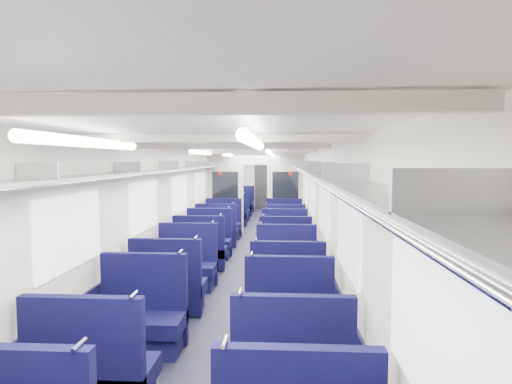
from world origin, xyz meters
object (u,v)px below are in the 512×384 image
(seat_20, at_px, (232,216))
(seat_25, at_px, (283,208))
(seat_6, at_px, (141,320))
(seat_21, at_px, (283,216))
(seat_19, at_px, (284,226))
(seat_5, at_px, (292,376))
(seat_18, at_px, (223,226))
(seat_4, at_px, (91,378))
(seat_15, at_px, (285,243))
(seat_11, at_px, (286,270))
(seat_14, at_px, (209,243))
(seat_26, at_px, (242,204))
(seat_17, at_px, (284,234))
(seat_23, at_px, (283,211))
(seat_9, at_px, (287,293))
(seat_22, at_px, (235,212))
(seat_7, at_px, (289,326))
(seat_13, at_px, (285,253))
(seat_16, at_px, (217,233))
(end_door, at_px, (263,186))
(bulkhead, at_px, (255,191))
(seat_12, at_px, (200,252))
(seat_24, at_px, (239,207))
(seat_10, at_px, (187,268))
(seat_27, at_px, (283,204))
(seat_8, at_px, (168,289))

(seat_20, xyz_separation_m, seat_25, (1.66, 2.36, 0.00))
(seat_6, distance_m, seat_25, 11.36)
(seat_21, bearing_deg, seat_19, -90.00)
(seat_5, bearing_deg, seat_18, 101.85)
(seat_4, relative_size, seat_15, 1.00)
(seat_11, xyz_separation_m, seat_18, (-1.66, 4.55, 0.00))
(seat_6, distance_m, seat_14, 4.45)
(seat_26, bearing_deg, seat_17, -76.18)
(seat_14, distance_m, seat_19, 2.95)
(seat_11, bearing_deg, seat_23, 90.00)
(seat_11, bearing_deg, seat_9, -90.00)
(seat_20, bearing_deg, seat_22, 90.00)
(seat_7, relative_size, seat_13, 1.00)
(seat_7, height_order, seat_17, same)
(seat_4, bearing_deg, seat_25, 82.43)
(seat_4, distance_m, seat_5, 1.66)
(seat_16, bearing_deg, seat_9, -70.02)
(end_door, distance_m, seat_26, 1.71)
(seat_14, bearing_deg, seat_26, 90.00)
(end_door, xyz_separation_m, seat_25, (0.83, -2.45, -0.66))
(seat_9, xyz_separation_m, seat_23, (0.00, 9.01, 0.00))
(seat_6, bearing_deg, bulkhead, 83.81)
(seat_13, distance_m, seat_16, 2.71)
(seat_13, height_order, seat_14, same)
(bulkhead, height_order, seat_15, bulkhead)
(seat_9, relative_size, seat_20, 1.00)
(bulkhead, relative_size, seat_12, 2.52)
(seat_18, bearing_deg, seat_17, -35.33)
(bulkhead, xyz_separation_m, seat_12, (-0.83, -4.16, -0.89))
(seat_25, xyz_separation_m, seat_26, (-1.66, 1.12, 0.00))
(seat_6, relative_size, seat_12, 1.00)
(end_door, height_order, seat_12, end_door)
(seat_21, xyz_separation_m, seat_24, (-1.66, 2.29, 0.00))
(seat_15, height_order, seat_26, same)
(end_door, xyz_separation_m, seat_18, (-0.83, -6.91, -0.66))
(end_door, height_order, seat_15, end_door)
(seat_10, distance_m, seat_22, 7.63)
(end_door, relative_size, seat_17, 1.80)
(seat_14, xyz_separation_m, seat_17, (1.66, 1.16, 0.00))
(seat_25, relative_size, seat_26, 1.00)
(seat_14, bearing_deg, seat_25, 76.27)
(end_door, distance_m, seat_12, 10.26)
(seat_24, bearing_deg, seat_25, -0.24)
(seat_13, height_order, seat_27, same)
(seat_16, height_order, seat_21, same)
(seat_19, bearing_deg, seat_20, 129.84)
(seat_11, bearing_deg, seat_17, 90.00)
(seat_15, xyz_separation_m, seat_19, (0.00, 2.42, 0.00))
(seat_8, xyz_separation_m, seat_23, (1.66, 8.93, 0.00))
(seat_9, bearing_deg, seat_15, 90.00)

